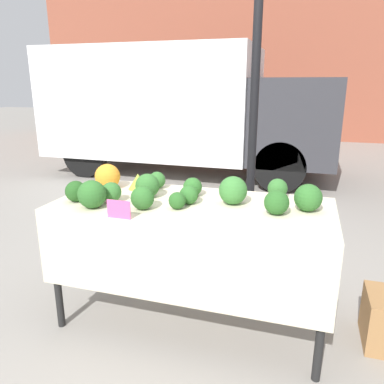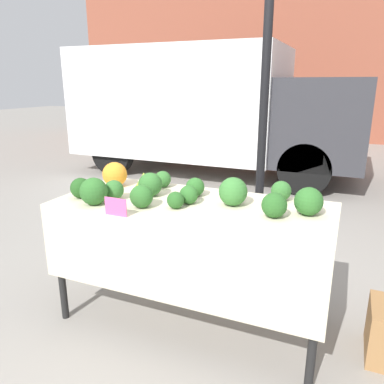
{
  "view_description": "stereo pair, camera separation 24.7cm",
  "coord_description": "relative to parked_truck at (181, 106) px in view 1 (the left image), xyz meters",
  "views": [
    {
      "loc": [
        0.7,
        -2.27,
        1.66
      ],
      "look_at": [
        0.0,
        0.0,
        0.96
      ],
      "focal_mm": 35.0,
      "sensor_mm": 36.0,
      "label": 1
    },
    {
      "loc": [
        0.93,
        -2.18,
        1.66
      ],
      "look_at": [
        0.0,
        0.0,
        0.96
      ],
      "focal_mm": 35.0,
      "sensor_mm": 36.0,
      "label": 2
    }
  ],
  "objects": [
    {
      "name": "tent_pole",
      "position": [
        1.86,
        -3.65,
        -0.04
      ],
      "size": [
        0.07,
        0.07,
        2.39
      ],
      "color": "black",
      "rests_on": "ground_plane"
    },
    {
      "name": "building_facade",
      "position": [
        1.59,
        5.28,
        1.69
      ],
      "size": [
        16.0,
        0.6,
        5.84
      ],
      "color": "brown",
      "rests_on": "ground_plane"
    },
    {
      "name": "broccoli_head_3",
      "position": [
        1.32,
        -4.66,
        -0.28
      ],
      "size": [
        0.15,
        0.15,
        0.15
      ],
      "color": "#2D6628",
      "rests_on": "market_table"
    },
    {
      "name": "price_sign",
      "position": [
        1.26,
        -4.85,
        -0.3
      ],
      "size": [
        0.15,
        0.01,
        0.11
      ],
      "color": "#F45B9E",
      "rests_on": "market_table"
    },
    {
      "name": "ground_plane",
      "position": [
        1.59,
        -4.46,
        -1.24
      ],
      "size": [
        40.0,
        40.0,
        0.0
      ],
      "primitive_type": "plane",
      "color": "gray"
    },
    {
      "name": "broccoli_head_0",
      "position": [
        1.22,
        -4.17,
        -0.29
      ],
      "size": [
        0.13,
        0.13,
        0.13
      ],
      "color": "#336B2D",
      "rests_on": "market_table"
    },
    {
      "name": "romanesco_head",
      "position": [
        1.1,
        -4.23,
        -0.29
      ],
      "size": [
        0.15,
        0.15,
        0.12
      ],
      "color": "#93B238",
      "rests_on": "market_table"
    },
    {
      "name": "broccoli_head_1",
      "position": [
        0.83,
        -4.64,
        -0.28
      ],
      "size": [
        0.14,
        0.14,
        0.14
      ],
      "color": "#23511E",
      "rests_on": "market_table"
    },
    {
      "name": "market_table",
      "position": [
        1.59,
        -4.52,
        -0.47
      ],
      "size": [
        1.84,
        0.82,
        0.88
      ],
      "color": "beige",
      "rests_on": "ground_plane"
    },
    {
      "name": "broccoli_head_10",
      "position": [
        1.85,
        -4.39,
        -0.26
      ],
      "size": [
        0.19,
        0.19,
        0.19
      ],
      "color": "#387533",
      "rests_on": "market_table"
    },
    {
      "name": "broccoli_head_6",
      "position": [
        2.12,
        -4.16,
        -0.28
      ],
      "size": [
        0.14,
        0.14,
        0.14
      ],
      "color": "#336B2D",
      "rests_on": "market_table"
    },
    {
      "name": "broccoli_head_9",
      "position": [
        2.33,
        -4.39,
        -0.27
      ],
      "size": [
        0.17,
        0.17,
        0.17
      ],
      "color": "#2D6628",
      "rests_on": "market_table"
    },
    {
      "name": "broccoli_head_2",
      "position": [
        1.54,
        -4.29,
        -0.29
      ],
      "size": [
        0.13,
        0.13,
        0.13
      ],
      "color": "#2D6628",
      "rests_on": "market_table"
    },
    {
      "name": "broccoli_head_7",
      "position": [
        1.06,
        -4.58,
        -0.28
      ],
      "size": [
        0.14,
        0.14,
        0.14
      ],
      "color": "#336B2D",
      "rests_on": "market_table"
    },
    {
      "name": "broccoli_head_5",
      "position": [
        1.25,
        -4.41,
        -0.27
      ],
      "size": [
        0.17,
        0.17,
        0.17
      ],
      "color": "#336B2D",
      "rests_on": "market_table"
    },
    {
      "name": "parked_truck",
      "position": [
        0.0,
        0.0,
        0.0
      ],
      "size": [
        5.14,
        2.14,
        2.27
      ],
      "color": "white",
      "rests_on": "ground_plane"
    },
    {
      "name": "broccoli_head_4",
      "position": [
        2.14,
        -4.51,
        -0.28
      ],
      "size": [
        0.15,
        0.15,
        0.15
      ],
      "color": "#285B23",
      "rests_on": "market_table"
    },
    {
      "name": "broccoli_head_11",
      "position": [
        1.0,
        -4.73,
        -0.26
      ],
      "size": [
        0.18,
        0.18,
        0.18
      ],
      "color": "#2D6628",
      "rests_on": "market_table"
    },
    {
      "name": "orange_cauliflower",
      "position": [
        0.87,
        -4.29,
        -0.26
      ],
      "size": [
        0.19,
        0.19,
        0.19
      ],
      "color": "orange",
      "rests_on": "market_table"
    },
    {
      "name": "broccoli_head_12",
      "position": [
        1.57,
        -4.47,
        -0.29
      ],
      "size": [
        0.13,
        0.13,
        0.13
      ],
      "color": "#2D6628",
      "rests_on": "market_table"
    },
    {
      "name": "broccoli_head_8",
      "position": [
        1.53,
        -4.59,
        -0.3
      ],
      "size": [
        0.11,
        0.11,
        0.11
      ],
      "color": "#285B23",
      "rests_on": "market_table"
    }
  ]
}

